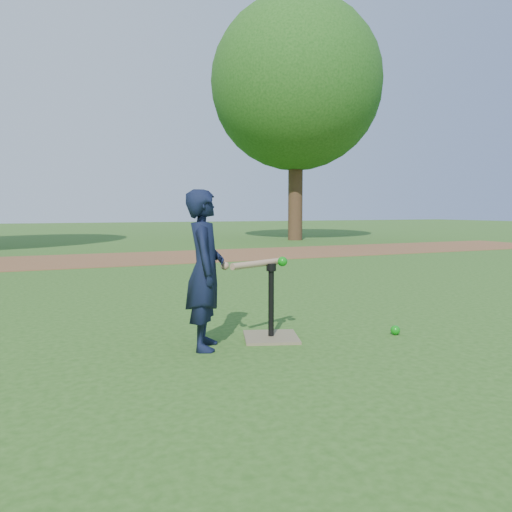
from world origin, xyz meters
name	(u,v)px	position (x,y,z in m)	size (l,w,h in m)	color
ground	(299,344)	(0.00, 0.00, 0.00)	(80.00, 80.00, 0.00)	#285116
dirt_strip	(129,259)	(0.00, 7.50, 0.01)	(24.00, 3.00, 0.01)	brown
child	(205,270)	(-0.69, 0.20, 0.60)	(0.44, 0.29, 1.19)	black
wiffle_ball_ground	(395,330)	(0.88, -0.06, 0.04)	(0.08, 0.08, 0.08)	#0C8410
batting_tee	(271,325)	(-0.12, 0.25, 0.11)	(0.55, 0.55, 0.61)	#75684A
swing_action	(260,263)	(-0.23, 0.23, 0.62)	(0.62, 0.30, 0.08)	tan
tree_right	(296,85)	(6.50, 12.00, 5.29)	(5.80, 5.80, 8.21)	#382316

